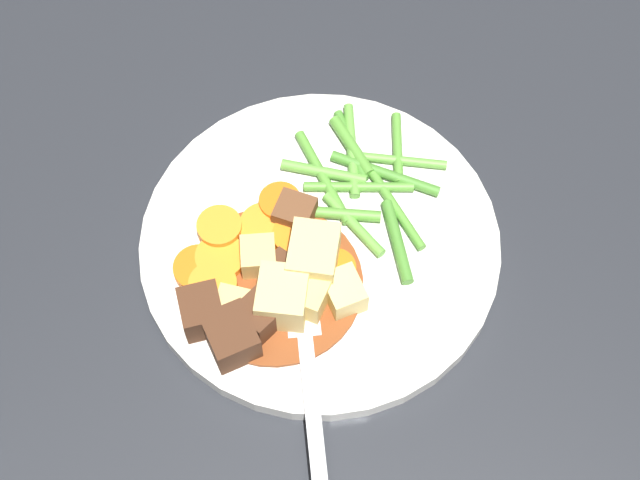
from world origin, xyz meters
TOP-DOWN VIEW (x-y plane):
  - ground_plane at (0.00, 0.00)m, footprint 3.00×3.00m
  - dinner_plate at (0.00, 0.00)m, footprint 0.25×0.25m
  - stew_sauce at (0.05, -0.00)m, footprint 0.12×0.12m
  - carrot_slice_0 at (0.01, 0.02)m, footprint 0.04×0.04m
  - carrot_slice_1 at (0.08, -0.03)m, footprint 0.04×0.04m
  - carrot_slice_2 at (0.04, -0.05)m, footprint 0.04×0.04m
  - carrot_slice_3 at (0.06, -0.04)m, footprint 0.04×0.04m
  - carrot_slice_4 at (0.07, -0.04)m, footprint 0.05×0.05m
  - carrot_slice_5 at (0.02, -0.03)m, footprint 0.05×0.05m
  - carrot_slice_6 at (0.00, -0.04)m, footprint 0.03×0.03m
  - carrot_slice_7 at (0.01, -0.01)m, footprint 0.03×0.03m
  - potato_chunk_0 at (0.08, 0.00)m, footprint 0.04×0.04m
  - potato_chunk_1 at (0.04, 0.03)m, footprint 0.03×0.03m
  - potato_chunk_2 at (0.02, 0.01)m, footprint 0.05×0.05m
  - potato_chunk_3 at (0.04, -0.02)m, footprint 0.03×0.03m
  - potato_chunk_4 at (0.05, 0.02)m, footprint 0.05×0.05m
  - potato_chunk_5 at (0.02, 0.04)m, footprint 0.03×0.04m
  - meat_chunk_0 at (0.10, -0.02)m, footprint 0.04×0.04m
  - meat_chunk_1 at (0.10, 0.01)m, footprint 0.04×0.04m
  - meat_chunk_2 at (0.00, -0.02)m, footprint 0.03×0.03m
  - meat_chunk_3 at (0.07, 0.01)m, footprint 0.03×0.03m
  - meat_chunk_4 at (0.04, 0.00)m, footprint 0.02×0.02m
  - green_bean_0 at (-0.07, -0.03)m, footprint 0.06×0.06m
  - green_bean_1 at (-0.04, -0.03)m, footprint 0.04×0.08m
  - green_bean_2 at (-0.05, 0.02)m, footprint 0.03×0.07m
  - green_bean_3 at (-0.02, 0.01)m, footprint 0.02×0.06m
  - green_bean_4 at (-0.04, -0.03)m, footprint 0.04×0.06m
  - green_bean_5 at (-0.02, -0.00)m, footprint 0.04×0.05m
  - green_bean_6 at (-0.07, -0.03)m, footprint 0.03×0.05m
  - green_bean_7 at (-0.03, 0.04)m, footprint 0.04×0.06m
  - green_bean_8 at (-0.09, 0.00)m, footprint 0.05×0.06m
  - green_bean_9 at (-0.07, 0.00)m, footprint 0.03×0.08m
  - green_bean_10 at (-0.05, -0.01)m, footprint 0.06×0.06m
  - green_bean_11 at (-0.07, -0.03)m, footprint 0.04×0.06m
  - green_bean_12 at (-0.09, -0.01)m, footprint 0.05×0.04m
  - fork at (0.08, 0.06)m, footprint 0.13×0.14m

SIDE VIEW (x-z plane):
  - ground_plane at x=0.00m, z-range 0.00..0.00m
  - dinner_plate at x=0.00m, z-range 0.00..0.01m
  - stew_sauce at x=0.05m, z-range 0.01..0.02m
  - fork at x=0.08m, z-range 0.01..0.02m
  - green_bean_2 at x=-0.05m, z-range 0.01..0.02m
  - green_bean_8 at x=-0.09m, z-range 0.01..0.02m
  - green_bean_11 at x=-0.07m, z-range 0.01..0.02m
  - green_bean_12 at x=-0.09m, z-range 0.01..0.02m
  - green_bean_10 at x=-0.05m, z-range 0.01..0.02m
  - green_bean_0 at x=-0.07m, z-range 0.01..0.02m
  - green_bean_1 at x=-0.04m, z-range 0.01..0.02m
  - green_bean_3 at x=-0.02m, z-range 0.01..0.02m
  - green_bean_9 at x=-0.07m, z-range 0.01..0.02m
  - green_bean_4 at x=-0.04m, z-range 0.01..0.02m
  - carrot_slice_0 at x=0.01m, z-range 0.01..0.02m
  - green_bean_5 at x=-0.02m, z-range 0.01..0.02m
  - green_bean_7 at x=-0.03m, z-range 0.01..0.02m
  - carrot_slice_4 at x=0.07m, z-range 0.01..0.02m
  - green_bean_6 at x=-0.07m, z-range 0.01..0.02m
  - carrot_slice_3 at x=0.06m, z-range 0.01..0.02m
  - carrot_slice_5 at x=0.02m, z-range 0.01..0.02m
  - carrot_slice_7 at x=0.01m, z-range 0.01..0.02m
  - carrot_slice_1 at x=0.08m, z-range 0.01..0.03m
  - carrot_slice_6 at x=0.00m, z-range 0.01..0.03m
  - carrot_slice_2 at x=0.04m, z-range 0.01..0.03m
  - meat_chunk_2 at x=0.00m, z-range 0.01..0.03m
  - meat_chunk_4 at x=0.04m, z-range 0.01..0.03m
  - potato_chunk_5 at x=0.02m, z-range 0.01..0.04m
  - potato_chunk_3 at x=0.04m, z-range 0.01..0.04m
  - potato_chunk_0 at x=0.08m, z-range 0.01..0.04m
  - potato_chunk_1 at x=0.04m, z-range 0.01..0.04m
  - meat_chunk_3 at x=0.07m, z-range 0.01..0.04m
  - meat_chunk_0 at x=0.10m, z-range 0.01..0.04m
  - meat_chunk_1 at x=0.10m, z-range 0.01..0.04m
  - potato_chunk_4 at x=0.05m, z-range 0.01..0.05m
  - potato_chunk_2 at x=0.02m, z-range 0.01..0.05m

